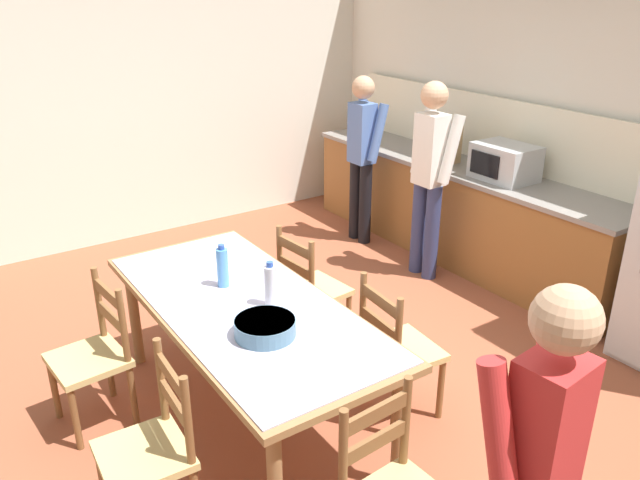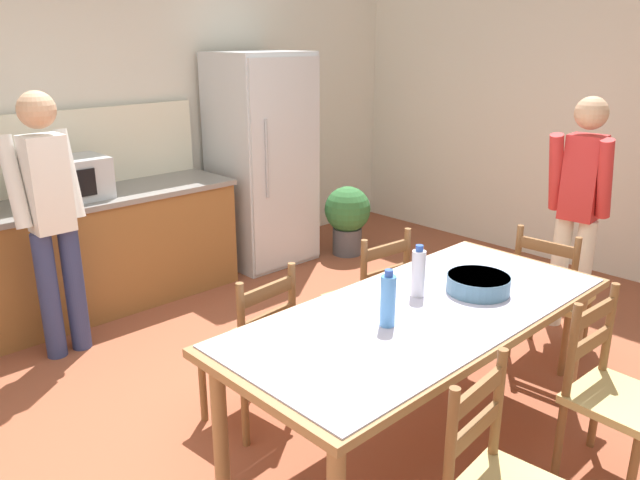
{
  "view_description": "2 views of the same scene",
  "coord_description": "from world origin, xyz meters",
  "px_view_note": "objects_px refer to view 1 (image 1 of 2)",
  "views": [
    {
      "loc": [
        2.85,
        -1.96,
        2.49
      ],
      "look_at": [
        0.07,
        -0.07,
        1.07
      ],
      "focal_mm": 35.0,
      "sensor_mm": 36.0,
      "label": 1
    },
    {
      "loc": [
        -2.24,
        -2.21,
        2.04
      ],
      "look_at": [
        -0.11,
        0.02,
        1.02
      ],
      "focal_mm": 35.0,
      "sensor_mm": 36.0,
      "label": 2
    }
  ],
  "objects_px": {
    "dining_table": "(245,315)",
    "chair_side_near_left": "(94,356)",
    "chair_side_far_right": "(397,350)",
    "chair_side_far_left": "(310,290)",
    "person_by_table": "(536,477)",
    "microwave": "(505,162)",
    "bottle_off_centre": "(270,285)",
    "serving_bowl": "(265,327)",
    "chair_side_near_right": "(151,450)",
    "person_at_sink": "(362,151)",
    "person_at_counter": "(430,171)",
    "bottle_near_centre": "(223,267)",
    "paper_bag": "(447,142)"
  },
  "relations": [
    {
      "from": "bottle_near_centre",
      "to": "chair_side_far_left",
      "type": "relative_size",
      "value": 0.3
    },
    {
      "from": "person_by_table",
      "to": "microwave",
      "type": "bearing_deg",
      "value": -53.17
    },
    {
      "from": "dining_table",
      "to": "person_by_table",
      "type": "xyz_separation_m",
      "value": [
        1.89,
        0.12,
        0.23
      ]
    },
    {
      "from": "chair_side_far_left",
      "to": "person_by_table",
      "type": "xyz_separation_m",
      "value": [
        2.36,
        -0.64,
        0.49
      ]
    },
    {
      "from": "dining_table",
      "to": "bottle_off_centre",
      "type": "xyz_separation_m",
      "value": [
        0.11,
        0.12,
        0.2
      ]
    },
    {
      "from": "microwave",
      "to": "chair_side_far_left",
      "type": "height_order",
      "value": "microwave"
    },
    {
      "from": "serving_bowl",
      "to": "person_at_counter",
      "type": "bearing_deg",
      "value": 118.26
    },
    {
      "from": "chair_side_near_left",
      "to": "chair_side_far_left",
      "type": "distance_m",
      "value": 1.51
    },
    {
      "from": "microwave",
      "to": "chair_side_near_left",
      "type": "bearing_deg",
      "value": -89.2
    },
    {
      "from": "bottle_near_centre",
      "to": "person_by_table",
      "type": "height_order",
      "value": "person_by_table"
    },
    {
      "from": "chair_side_near_right",
      "to": "person_at_counter",
      "type": "bearing_deg",
      "value": 116.81
    },
    {
      "from": "bottle_near_centre",
      "to": "chair_side_near_left",
      "type": "distance_m",
      "value": 0.91
    },
    {
      "from": "microwave",
      "to": "paper_bag",
      "type": "distance_m",
      "value": 0.68
    },
    {
      "from": "bottle_off_centre",
      "to": "chair_side_far_right",
      "type": "height_order",
      "value": "bottle_off_centre"
    },
    {
      "from": "dining_table",
      "to": "chair_side_far_right",
      "type": "height_order",
      "value": "chair_side_far_right"
    },
    {
      "from": "chair_side_far_left",
      "to": "dining_table",
      "type": "bearing_deg",
      "value": 116.44
    },
    {
      "from": "chair_side_near_right",
      "to": "chair_side_far_left",
      "type": "relative_size",
      "value": 1.0
    },
    {
      "from": "person_at_sink",
      "to": "bottle_near_centre",
      "type": "bearing_deg",
      "value": -145.11
    },
    {
      "from": "bottle_off_centre",
      "to": "chair_side_near_right",
      "type": "distance_m",
      "value": 1.05
    },
    {
      "from": "microwave",
      "to": "chair_side_far_right",
      "type": "height_order",
      "value": "microwave"
    },
    {
      "from": "bottle_near_centre",
      "to": "person_at_counter",
      "type": "height_order",
      "value": "person_at_counter"
    },
    {
      "from": "microwave",
      "to": "serving_bowl",
      "type": "xyz_separation_m",
      "value": [
        0.89,
        -2.84,
        -0.22
      ]
    },
    {
      "from": "dining_table",
      "to": "microwave",
      "type": "bearing_deg",
      "value": 100.76
    },
    {
      "from": "chair_side_near_left",
      "to": "person_at_sink",
      "type": "height_order",
      "value": "person_at_sink"
    },
    {
      "from": "bottle_near_centre",
      "to": "chair_side_far_left",
      "type": "height_order",
      "value": "bottle_near_centre"
    },
    {
      "from": "serving_bowl",
      "to": "dining_table",
      "type": "bearing_deg",
      "value": 169.19
    },
    {
      "from": "chair_side_near_left",
      "to": "chair_side_far_right",
      "type": "relative_size",
      "value": 1.0
    },
    {
      "from": "chair_side_near_left",
      "to": "chair_side_near_right",
      "type": "relative_size",
      "value": 1.0
    },
    {
      "from": "person_by_table",
      "to": "paper_bag",
      "type": "bearing_deg",
      "value": -45.97
    },
    {
      "from": "chair_side_far_right",
      "to": "chair_side_far_left",
      "type": "relative_size",
      "value": 1.0
    },
    {
      "from": "bottle_off_centre",
      "to": "chair_side_near_left",
      "type": "bearing_deg",
      "value": -123.77
    },
    {
      "from": "bottle_off_centre",
      "to": "chair_side_far_right",
      "type": "bearing_deg",
      "value": 60.26
    },
    {
      "from": "bottle_near_centre",
      "to": "person_at_counter",
      "type": "relative_size",
      "value": 0.16
    },
    {
      "from": "dining_table",
      "to": "serving_bowl",
      "type": "bearing_deg",
      "value": -10.81
    },
    {
      "from": "bottle_near_centre",
      "to": "person_by_table",
      "type": "distance_m",
      "value": 2.16
    },
    {
      "from": "chair_side_near_right",
      "to": "bottle_off_centre",
      "type": "bearing_deg",
      "value": 115.44
    },
    {
      "from": "microwave",
      "to": "bottle_off_centre",
      "type": "relative_size",
      "value": 1.85
    },
    {
      "from": "dining_table",
      "to": "chair_side_near_left",
      "type": "distance_m",
      "value": 0.93
    },
    {
      "from": "bottle_off_centre",
      "to": "person_at_sink",
      "type": "bearing_deg",
      "value": 132.15
    },
    {
      "from": "microwave",
      "to": "dining_table",
      "type": "distance_m",
      "value": 2.84
    },
    {
      "from": "dining_table",
      "to": "chair_side_far_right",
      "type": "distance_m",
      "value": 0.93
    },
    {
      "from": "person_by_table",
      "to": "person_at_sink",
      "type": "bearing_deg",
      "value": -35.46
    },
    {
      "from": "microwave",
      "to": "person_at_sink",
      "type": "bearing_deg",
      "value": -159.3
    },
    {
      "from": "dining_table",
      "to": "chair_side_near_right",
      "type": "relative_size",
      "value": 2.31
    },
    {
      "from": "paper_bag",
      "to": "chair_side_near_left",
      "type": "bearing_deg",
      "value": -78.23
    },
    {
      "from": "bottle_off_centre",
      "to": "chair_side_far_right",
      "type": "relative_size",
      "value": 0.3
    },
    {
      "from": "chair_side_near_right",
      "to": "person_at_counter",
      "type": "height_order",
      "value": "person_at_counter"
    },
    {
      "from": "chair_side_near_left",
      "to": "chair_side_near_right",
      "type": "height_order",
      "value": "same"
    },
    {
      "from": "paper_bag",
      "to": "chair_side_far_left",
      "type": "xyz_separation_m",
      "value": [
        0.74,
        -2.01,
        -0.64
      ]
    },
    {
      "from": "dining_table",
      "to": "bottle_near_centre",
      "type": "relative_size",
      "value": 7.79
    }
  ]
}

